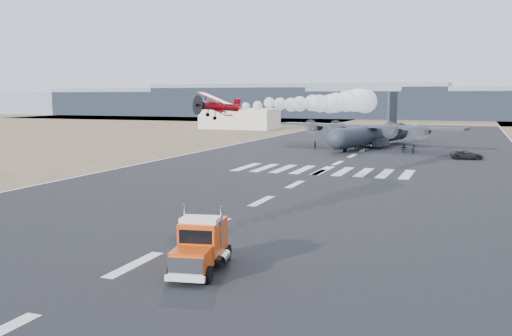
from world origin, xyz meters
The scene contains 21 objects.
ground centered at (0.00, 0.00, 0.00)m, with size 500.00×500.00×0.00m, color black.
scrub_far centered at (0.00, 230.00, 0.00)m, with size 500.00×80.00×0.00m, color brown.
runway_markings centered at (0.00, 60.00, 0.01)m, with size 60.00×260.00×0.01m, color silver, non-canonical shape.
ridge_seg_a centered at (-195.00, 260.00, 6.50)m, with size 150.00×50.00×13.00m, color slate.
ridge_seg_b centered at (-130.00, 260.00, 7.50)m, with size 150.00×50.00×15.00m, color slate.
ridge_seg_c centered at (-65.00, 260.00, 8.50)m, with size 150.00×50.00×17.00m, color slate.
ridge_seg_d centered at (0.00, 260.00, 6.50)m, with size 150.00×50.00×13.00m, color slate.
hangar_left centered at (-52.00, 145.00, 3.41)m, with size 24.50×14.50×6.70m.
semi_truck centered at (4.55, 0.54, 1.66)m, with size 3.56×7.69×3.38m.
aerobatic_biplane centered at (-5.19, 24.45, 9.79)m, with size 5.75×5.47×2.84m.
smoke_trail centered at (2.90, 50.75, 10.04)m, with size 11.49×32.49×3.68m.
transport_aircraft centered at (0.21, 91.05, 3.03)m, with size 40.31×32.94×11.77m.
support_vehicle centered at (19.54, 73.51, 0.75)m, with size 2.48×5.38×1.50m, color black.
crew_a centered at (-5.60, 82.26, 0.89)m, with size 0.65×0.53×1.78m, color black.
crew_b centered at (10.04, 80.41, 0.86)m, with size 0.84×0.52×1.72m, color black.
crew_c centered at (-1.76, 84.03, 0.90)m, with size 1.16×0.54×1.80m, color black.
crew_d centered at (0.81, 81.32, 0.91)m, with size 1.07×0.55×1.83m, color black.
crew_e centered at (-0.78, 83.32, 0.79)m, with size 0.78×0.48×1.59m, color black.
crew_f centered at (8.08, 81.27, 0.87)m, with size 1.61×0.52×1.74m, color black.
crew_g centered at (-9.59, 81.86, 0.94)m, with size 0.69×0.56×1.88m, color black.
crew_h centered at (2.82, 86.40, 0.92)m, with size 0.89×0.55×1.83m, color black.
Camera 1 is at (19.97, -30.64, 10.82)m, focal length 40.00 mm.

